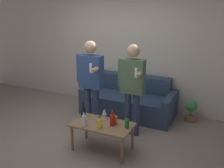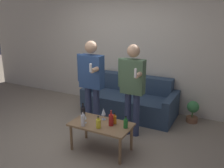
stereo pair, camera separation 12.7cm
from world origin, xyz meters
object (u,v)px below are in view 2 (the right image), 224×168
object	(u,v)px
bottle_orange	(126,123)
person_standing_left	(91,78)
person_standing_right	(132,83)
couch	(131,101)
coffee_table	(101,127)

from	to	relation	value
bottle_orange	person_standing_left	size ratio (longest dim) A/B	0.11
person_standing_left	person_standing_right	bearing A→B (deg)	4.37
couch	coffee_table	size ratio (longest dim) A/B	1.99
couch	coffee_table	bearing A→B (deg)	-84.23
coffee_table	person_standing_left	world-z (taller)	person_standing_left
bottle_orange	person_standing_left	bearing A→B (deg)	148.24
coffee_table	person_standing_right	world-z (taller)	person_standing_right
couch	bottle_orange	distance (m)	1.62
person_standing_right	coffee_table	bearing A→B (deg)	-108.22
person_standing_right	couch	bearing A→B (deg)	113.93
person_standing_left	person_standing_right	xyz separation A→B (m)	(0.78, 0.06, -0.00)
person_standing_left	person_standing_right	world-z (taller)	person_standing_left
coffee_table	couch	bearing A→B (deg)	95.77
coffee_table	person_standing_left	size ratio (longest dim) A/B	0.58
couch	coffee_table	xyz separation A→B (m)	(0.16, -1.55, 0.12)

